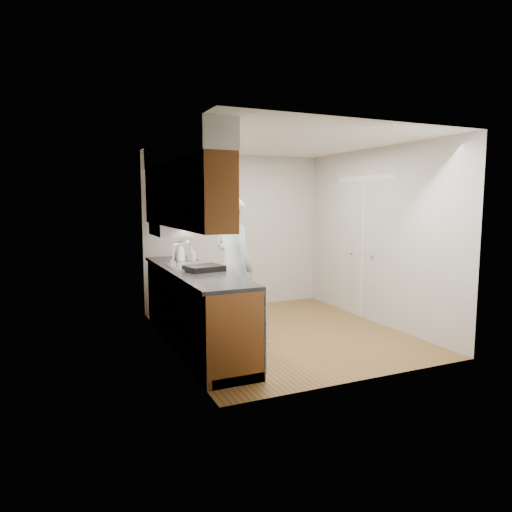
{
  "coord_description": "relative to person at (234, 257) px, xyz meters",
  "views": [
    {
      "loc": [
        -2.71,
        -5.27,
        1.75
      ],
      "look_at": [
        -0.28,
        0.25,
        1.02
      ],
      "focal_mm": 32.0,
      "sensor_mm": 36.0,
      "label": 1
    }
  ],
  "objects": [
    {
      "name": "floor_mat",
      "position": [
        0.0,
        0.0,
        -1.03
      ],
      "size": [
        0.61,
        0.98,
        0.02
      ],
      "primitive_type": "cube",
      "rotation": [
        0.0,
        0.0,
        -0.04
      ],
      "color": "slate",
      "rests_on": "floor"
    },
    {
      "name": "person",
      "position": [
        0.0,
        0.0,
        0.0
      ],
      "size": [
        0.68,
        0.84,
        2.04
      ],
      "primitive_type": "imported",
      "rotation": [
        0.0,
        0.0,
        1.89
      ],
      "color": "#A6BCCA",
      "rests_on": "floor_mat"
    },
    {
      "name": "floor",
      "position": [
        0.64,
        -0.13,
        -1.04
      ],
      "size": [
        3.5,
        3.5,
        0.0
      ],
      "primitive_type": "plane",
      "color": "olive",
      "rests_on": "ground"
    },
    {
      "name": "counter",
      "position": [
        -0.56,
        -0.13,
        -0.55
      ],
      "size": [
        0.64,
        2.8,
        1.3
      ],
      "color": "brown",
      "rests_on": "floor"
    },
    {
      "name": "upper_cabinets",
      "position": [
        -0.69,
        -0.09,
        0.91
      ],
      "size": [
        0.47,
        2.8,
        1.21
      ],
      "color": "brown",
      "rests_on": "wall_left"
    },
    {
      "name": "wall_back",
      "position": [
        0.64,
        1.62,
        0.21
      ],
      "size": [
        3.0,
        0.02,
        2.5
      ],
      "primitive_type": "cube",
      "color": "beige",
      "rests_on": "floor"
    },
    {
      "name": "soap_bottle_c",
      "position": [
        -0.55,
        0.66,
        -0.01
      ],
      "size": [
        0.2,
        0.2,
        0.19
      ],
      "primitive_type": "imported",
      "rotation": [
        0.0,
        0.0,
        1.05
      ],
      "color": "silver",
      "rests_on": "counter"
    },
    {
      "name": "wall_right",
      "position": [
        2.14,
        -0.13,
        0.21
      ],
      "size": [
        0.02,
        3.5,
        2.5
      ],
      "primitive_type": "cube",
      "color": "beige",
      "rests_on": "floor"
    },
    {
      "name": "ceiling",
      "position": [
        0.64,
        -0.13,
        1.46
      ],
      "size": [
        3.5,
        3.5,
        0.0
      ],
      "primitive_type": "plane",
      "rotation": [
        3.14,
        0.0,
        0.0
      ],
      "color": "white",
      "rests_on": "wall_left"
    },
    {
      "name": "wall_left",
      "position": [
        -0.86,
        -0.13,
        0.21
      ],
      "size": [
        0.02,
        3.5,
        2.5
      ],
      "primitive_type": "cube",
      "color": "beige",
      "rests_on": "floor"
    },
    {
      "name": "steel_can",
      "position": [
        -0.5,
        0.6,
        -0.05
      ],
      "size": [
        0.07,
        0.07,
        0.11
      ],
      "primitive_type": "cylinder",
      "rotation": [
        0.0,
        0.0,
        0.13
      ],
      "color": "#A5A5AA",
      "rests_on": "counter"
    },
    {
      "name": "soap_bottle_a",
      "position": [
        -0.56,
        0.5,
        0.05
      ],
      "size": [
        0.14,
        0.14,
        0.3
      ],
      "primitive_type": "imported",
      "rotation": [
        0.0,
        0.0,
        0.31
      ],
      "color": "silver",
      "rests_on": "counter"
    },
    {
      "name": "dish_rack",
      "position": [
        -0.5,
        -0.33,
        -0.07
      ],
      "size": [
        0.47,
        0.41,
        0.06
      ],
      "primitive_type": "cube",
      "rotation": [
        0.0,
        0.0,
        0.19
      ],
      "color": "black",
      "rests_on": "counter"
    },
    {
      "name": "soap_bottle_b",
      "position": [
        -0.38,
        0.63,
        -0.0
      ],
      "size": [
        0.12,
        0.12,
        0.19
      ],
      "primitive_type": "imported",
      "rotation": [
        0.0,
        0.0,
        -0.78
      ],
      "color": "silver",
      "rests_on": "counter"
    },
    {
      "name": "closet_door",
      "position": [
        2.13,
        0.17,
        -0.02
      ],
      "size": [
        0.02,
        1.22,
        2.05
      ],
      "primitive_type": "cube",
      "color": "white",
      "rests_on": "wall_right"
    }
  ]
}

